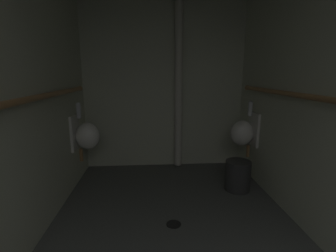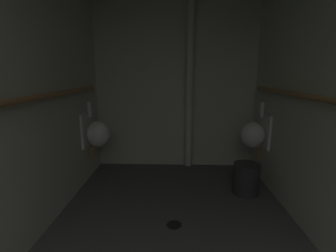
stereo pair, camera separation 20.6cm
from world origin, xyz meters
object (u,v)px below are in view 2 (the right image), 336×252
(urinal_left_mid, at_px, (96,133))
(floor_drain, at_px, (174,225))
(standpipe_back_wall, at_px, (189,85))
(waste_bin, at_px, (246,179))
(urinal_right_mid, at_px, (255,134))

(urinal_left_mid, xyz_separation_m, floor_drain, (1.02, -0.99, -0.64))
(standpipe_back_wall, xyz_separation_m, waste_bin, (0.64, -0.82, -1.06))
(urinal_right_mid, distance_m, standpipe_back_wall, 1.12)
(waste_bin, bearing_deg, urinal_right_mid, 63.08)
(urinal_left_mid, distance_m, standpipe_back_wall, 1.45)
(floor_drain, bearing_deg, urinal_right_mid, 44.58)
(urinal_right_mid, height_order, standpipe_back_wall, standpipe_back_wall)
(urinal_left_mid, height_order, floor_drain, urinal_left_mid)
(floor_drain, xyz_separation_m, waste_bin, (0.84, 0.66, 0.18))
(urinal_right_mid, xyz_separation_m, waste_bin, (-0.18, -0.35, -0.46))
(floor_drain, bearing_deg, urinal_left_mid, 135.93)
(urinal_left_mid, distance_m, urinal_right_mid, 2.04)
(urinal_left_mid, height_order, waste_bin, urinal_left_mid)
(urinal_left_mid, height_order, standpipe_back_wall, standpipe_back_wall)
(urinal_left_mid, xyz_separation_m, waste_bin, (1.87, -0.33, -0.46))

